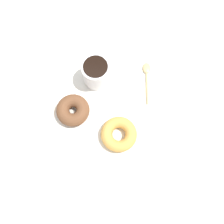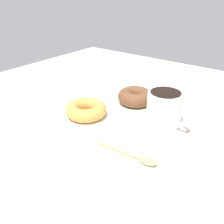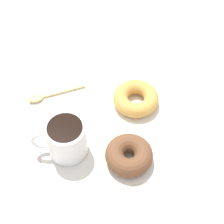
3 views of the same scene
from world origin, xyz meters
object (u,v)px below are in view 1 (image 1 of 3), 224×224
Objects in this scene: donut_near_cup at (119,134)px; donut_far at (73,110)px; spoon at (147,74)px; coffee_cup at (96,72)px.

donut_near_cup is 15.45cm from donut_far.
spoon is (-14.57, 21.50, -1.58)cm from donut_far.
donut_far is (-5.92, -14.27, 0.27)cm from donut_near_cup.
donut_near_cup is (17.92, 8.40, -2.60)cm from coffee_cup.
coffee_cup is 19.96cm from donut_near_cup.
donut_far is at bearing -26.08° from coffee_cup.
donut_near_cup is 21.77cm from spoon.
donut_far is (12.00, -5.87, -2.33)cm from coffee_cup.
coffee_cup is 16.31cm from spoon.
donut_far reaches higher than spoon.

